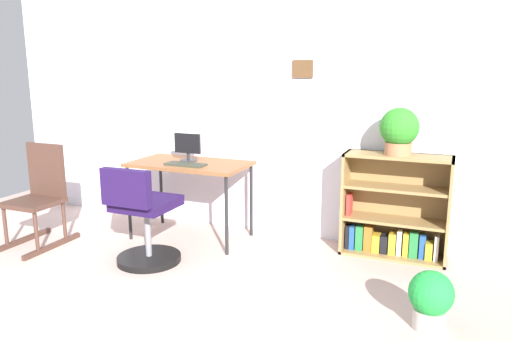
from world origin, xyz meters
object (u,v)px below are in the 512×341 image
(bookshelf_low, at_px, (394,212))
(office_chair, at_px, (143,221))
(potted_plant_floor, at_px, (431,298))
(rocking_chair, at_px, (40,194))
(keyboard, at_px, (185,164))
(desk, at_px, (190,168))
(monitor, at_px, (188,147))
(potted_plant_on_shelf, at_px, (399,130))

(bookshelf_low, bearing_deg, office_chair, -151.58)
(office_chair, distance_m, potted_plant_floor, 2.21)
(rocking_chair, bearing_deg, potted_plant_floor, -3.84)
(keyboard, bearing_deg, desk, 105.23)
(monitor, distance_m, potted_plant_floor, 2.48)
(rocking_chair, xyz_separation_m, potted_plant_floor, (3.34, -0.22, -0.25))
(keyboard, bearing_deg, bookshelf_low, 13.54)
(keyboard, relative_size, bookshelf_low, 0.42)
(bookshelf_low, bearing_deg, keyboard, -166.46)
(keyboard, relative_size, potted_plant_on_shelf, 0.95)
(desk, xyz_separation_m, potted_plant_on_shelf, (1.80, 0.23, 0.41))
(keyboard, bearing_deg, monitor, 113.70)
(bookshelf_low, distance_m, potted_plant_on_shelf, 0.70)
(bookshelf_low, height_order, potted_plant_floor, bookshelf_low)
(monitor, bearing_deg, potted_plant_floor, -22.56)
(desk, height_order, keyboard, keyboard)
(desk, distance_m, bookshelf_low, 1.84)
(keyboard, distance_m, potted_plant_on_shelf, 1.84)
(desk, xyz_separation_m, keyboard, (0.04, -0.14, 0.06))
(monitor, distance_m, rocking_chair, 1.38)
(rocking_chair, height_order, potted_plant_floor, rocking_chair)
(keyboard, height_order, bookshelf_low, bookshelf_low)
(potted_plant_floor, bearing_deg, desk, 158.04)
(keyboard, relative_size, office_chair, 0.44)
(desk, relative_size, rocking_chair, 1.19)
(monitor, bearing_deg, keyboard, -66.30)
(desk, height_order, bookshelf_low, bookshelf_low)
(rocking_chair, xyz_separation_m, bookshelf_low, (2.96, 0.94, -0.08))
(desk, bearing_deg, monitor, 133.76)
(keyboard, height_order, rocking_chair, rocking_chair)
(monitor, height_order, rocking_chair, monitor)
(potted_plant_on_shelf, distance_m, potted_plant_floor, 1.46)
(office_chair, relative_size, bookshelf_low, 0.94)
(bookshelf_low, relative_size, potted_plant_floor, 2.36)
(monitor, height_order, potted_plant_on_shelf, potted_plant_on_shelf)
(keyboard, distance_m, rocking_chair, 1.34)
(rocking_chair, bearing_deg, potted_plant_on_shelf, 16.51)
(rocking_chair, bearing_deg, office_chair, -2.61)
(desk, bearing_deg, rocking_chair, -150.94)
(monitor, xyz_separation_m, office_chair, (0.01, -0.75, -0.48))
(office_chair, relative_size, potted_plant_on_shelf, 2.14)
(monitor, bearing_deg, bookshelf_low, 7.48)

